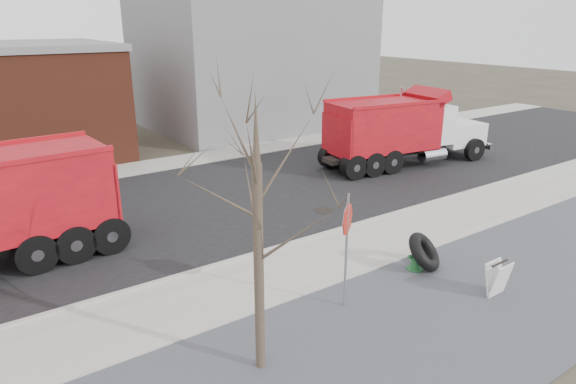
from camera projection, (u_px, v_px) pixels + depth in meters
ground at (312, 270)px, 13.49m from camera, size 120.00×120.00×0.00m
gravel_verge at (413, 333)px, 10.76m from camera, size 60.00×5.00×0.03m
sidewalk at (306, 265)px, 13.67m from camera, size 60.00×2.50×0.06m
curb at (279, 247)px, 14.67m from camera, size 60.00×0.15×0.11m
road at (205, 203)px, 18.38m from camera, size 60.00×9.40×0.02m
far_sidewalk at (148, 167)px, 22.80m from camera, size 60.00×2.00×0.06m
building_grey at (250, 58)px, 31.07m from camera, size 12.00×10.00×8.00m
bare_tree at (257, 204)px, 8.68m from camera, size 3.20×3.20×5.20m
fire_hydrant at (416, 257)px, 13.35m from camera, size 0.47×0.45×0.82m
truck_tire at (424, 252)px, 13.38m from camera, size 1.43×1.36×1.05m
stop_sign at (347, 231)px, 11.18m from camera, size 0.63×0.44×2.74m
sandwich_board at (498, 279)px, 12.08m from camera, size 0.62×0.40×0.85m
dump_truck_red_a at (402, 128)px, 22.64m from camera, size 8.33×3.28×3.33m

